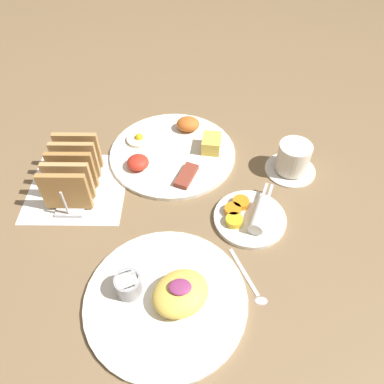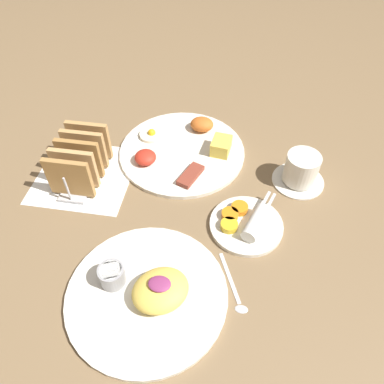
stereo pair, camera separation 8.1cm
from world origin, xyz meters
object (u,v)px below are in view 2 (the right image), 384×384
at_px(plate_condiments, 247,223).
at_px(toast_rack, 80,160).
at_px(coffee_cup, 301,170).
at_px(plate_foreground, 148,292).
at_px(plate_breakfast, 183,149).

distance_m(plate_condiments, toast_rack, 0.40).
distance_m(plate_condiments, coffee_cup, 0.19).
bearing_deg(plate_foreground, plate_condiments, 48.09).
distance_m(plate_foreground, coffee_cup, 0.44).
distance_m(plate_breakfast, toast_rack, 0.25).
height_order(plate_foreground, coffee_cup, coffee_cup).
bearing_deg(plate_breakfast, toast_rack, -151.38).
relative_size(plate_foreground, coffee_cup, 2.46).
xyz_separation_m(plate_breakfast, plate_condiments, (0.17, -0.21, 0.00)).
xyz_separation_m(toast_rack, coffee_cup, (0.50, 0.06, -0.02)).
xyz_separation_m(plate_foreground, toast_rack, (-0.22, 0.28, 0.04)).
bearing_deg(coffee_cup, toast_rack, -173.05).
bearing_deg(toast_rack, coffee_cup, 6.95).
bearing_deg(plate_condiments, plate_foreground, -131.91).
height_order(plate_breakfast, toast_rack, toast_rack).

